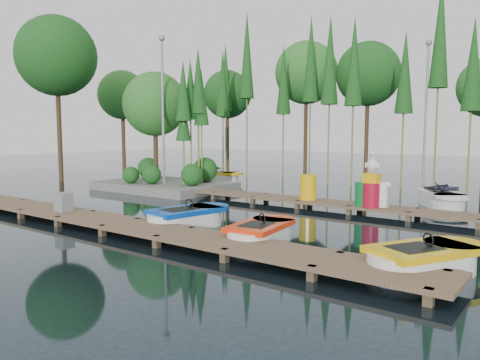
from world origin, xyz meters
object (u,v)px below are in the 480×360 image
Objects in this scene: boat_yellow_far at (220,177)px; yellow_barrel at (308,187)px; island at (163,124)px; drum_cluster at (372,191)px; utility_cabinet at (63,202)px; boat_blue at (187,218)px; boat_red at (261,234)px.

yellow_barrel is (8.47, -5.14, 0.50)m from boat_yellow_far.
island is 3.60× the size of drum_cluster.
boat_yellow_far is 2.88× the size of yellow_barrel.
island is 11.40× the size of utility_cabinet.
yellow_barrel is 0.51× the size of drum_cluster.
boat_yellow_far is at bearing 135.92° from boat_blue.
boat_red is 14.92m from boat_yellow_far.
drum_cluster is at bearing -3.41° from yellow_barrel.
boat_yellow_far is at bearing 148.73° from yellow_barrel.
boat_red is at bearing -97.74° from drum_cluster.
yellow_barrel is at bearing 176.59° from drum_cluster.
utility_cabinet is at bearing -137.70° from drum_cluster.
yellow_barrel reaches higher than boat_blue.
boat_blue is 1.06× the size of boat_yellow_far.
yellow_barrel is (-1.76, 5.71, 0.53)m from boat_red.
island is at bearing 175.12° from drum_cluster.
drum_cluster is (7.53, 6.85, 0.25)m from utility_cabinet.
boat_red is 5.65m from drum_cluster.
boat_blue is 3.06× the size of yellow_barrel.
yellow_barrel is at bearing -23.09° from boat_yellow_far.
drum_cluster is (10.99, -5.29, 0.58)m from boat_yellow_far.
boat_blue is at bearing 22.75° from utility_cabinet.
yellow_barrel is at bearing 99.92° from boat_red.
island is at bearing 151.06° from boat_blue.
boat_blue is 4.21m from utility_cabinet.
island is 2.57× the size of boat_red.
boat_blue is at bearing 166.16° from boat_red.
yellow_barrel is at bearing 54.42° from utility_cabinet.
island is 2.47× the size of boat_yellow_far.
boat_yellow_far is (-10.23, 10.85, 0.03)m from boat_red.
boat_red is 1.40× the size of drum_cluster.
utility_cabinet is (-3.87, -1.62, 0.33)m from boat_blue.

